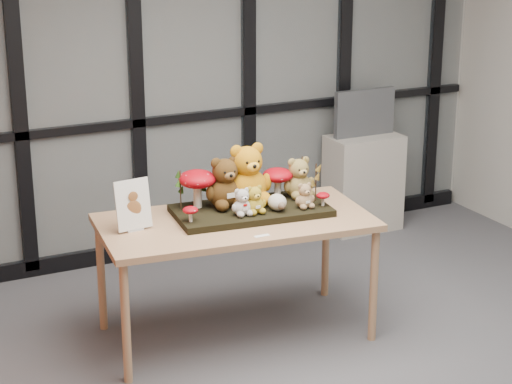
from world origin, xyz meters
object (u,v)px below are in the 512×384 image
bear_white_bow (242,200)px  bear_beige_small (305,194)px  mushroom_back_left (197,187)px  mushroom_front_right (323,198)px  plush_cream_hedgehog (277,201)px  mushroom_front_left (190,213)px  bear_brown_medium (225,179)px  display_table (235,229)px  cabinet (363,183)px  bear_tan_back (298,175)px  monitor (364,113)px  sign_holder (133,207)px  diorama_tray (251,211)px  bear_small_yellow (254,198)px  mushroom_back_right (278,182)px  bear_pooh_yellow (247,171)px

bear_white_bow → bear_beige_small: size_ratio=1.07×
mushroom_back_left → mushroom_front_right: (0.71, -0.31, -0.08)m
mushroom_back_left → plush_cream_hedgehog: bearing=-32.8°
plush_cream_hedgehog → mushroom_front_left: bearing=-177.9°
bear_brown_medium → mushroom_front_left: size_ratio=3.42×
mushroom_front_left → mushroom_front_right: (0.85, -0.09, -0.00)m
display_table → plush_cream_hedgehog: plush_cream_hedgehog is taller
bear_white_bow → plush_cream_hedgehog: bear_white_bow is taller
mushroom_back_left → cabinet: size_ratio=0.33×
bear_tan_back → monitor: size_ratio=0.53×
bear_beige_small → mushroom_back_left: size_ratio=0.67×
mushroom_front_left → monitor: bearing=33.0°
bear_beige_small → mushroom_front_left: bear_beige_small is taller
sign_holder → bear_tan_back: bearing=-4.8°
diorama_tray → plush_cream_hedgehog: bearing=-37.4°
bear_small_yellow → bear_beige_small: (0.32, -0.04, -0.01)m
bear_tan_back → sign_holder: size_ratio=0.93×
diorama_tray → mushroom_front_right: (0.41, -0.16, 0.07)m
bear_beige_small → mushroom_back_right: 0.25m
bear_brown_medium → sign_holder: 0.62m
bear_tan_back → display_table: bearing=-161.1°
mushroom_back_left → cabinet: 2.27m
display_table → bear_brown_medium: size_ratio=4.93×
mushroom_back_left → sign_holder: sign_holder is taller
bear_tan_back → mushroom_front_left: bearing=-163.9°
mushroom_front_left → mushroom_back_right: bearing=14.5°
display_table → bear_beige_small: 0.48m
bear_white_bow → sign_holder: sign_holder is taller
mushroom_back_right → cabinet: (1.39, 1.14, -0.52)m
diorama_tray → monitor: monitor is taller
display_table → bear_tan_back: bearing=18.9°
display_table → mushroom_back_right: size_ratio=8.08×
bear_pooh_yellow → plush_cream_hedgehog: bear_pooh_yellow is taller
sign_holder → mushroom_front_left: bearing=-26.1°
sign_holder → monitor: (2.37, 1.22, 0.07)m
display_table → monitor: bearing=43.1°
mushroom_back_right → sign_holder: bearing=-176.6°
bear_small_yellow → plush_cream_hedgehog: bearing=0.3°
display_table → bear_white_bow: size_ratio=9.27×
mushroom_back_left → mushroom_front_left: size_ratio=2.53×
bear_tan_back → mushroom_back_right: 0.14m
bear_brown_medium → monitor: (1.76, 1.17, -0.01)m
bear_tan_back → plush_cream_hedgehog: 0.31m
bear_white_bow → bear_tan_back: bearing=25.3°
bear_brown_medium → bear_white_bow: (0.02, -0.19, -0.08)m
display_table → bear_pooh_yellow: bear_pooh_yellow is taller
bear_tan_back → plush_cream_hedgehog: bear_tan_back is taller
display_table → monitor: monitor is taller
bear_small_yellow → monitor: bearing=45.9°
mushroom_back_right → bear_brown_medium: bearing=-179.1°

